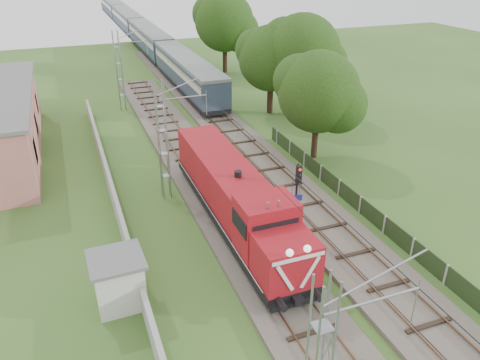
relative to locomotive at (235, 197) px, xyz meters
name	(u,v)px	position (x,y,z in m)	size (l,w,h in m)	color
ground	(283,297)	(0.00, -6.71, -2.15)	(140.00, 140.00, 0.00)	#345720
track_main	(234,223)	(0.00, 0.29, -1.96)	(4.20, 70.00, 0.45)	#6B6054
track_side	(236,138)	(5.00, 13.29, -1.96)	(4.20, 80.00, 0.45)	#6B6054
catenary	(164,141)	(-2.95, 5.29, 1.90)	(3.31, 70.00, 8.00)	gray
boundary_wall	(113,196)	(-6.50, 5.29, -1.40)	(0.25, 40.00, 1.50)	#9E9E99
fence	(385,225)	(8.00, -3.71, -1.55)	(0.12, 32.00, 1.20)	black
locomotive	(235,197)	(0.00, 0.00, 0.00)	(2.84, 16.21, 4.12)	black
coach_rake	(137,28)	(5.00, 62.63, 0.33)	(2.97, 88.47, 3.43)	black
signal_post	(297,188)	(2.91, -2.13, 1.05)	(0.51, 0.40, 4.65)	black
relay_hut	(119,280)	(-7.40, -4.25, -0.84)	(2.57, 2.57, 2.58)	beige
tree_a	(319,93)	(9.65, 7.64, 3.16)	(6.56, 6.25, 8.51)	#321E14
tree_b	(303,53)	(13.33, 17.38, 3.99)	(7.59, 7.22, 9.83)	#321E14
tree_c	(272,59)	(10.91, 19.14, 3.26)	(6.68, 6.37, 8.66)	#321E14
tree_d	(225,22)	(12.23, 36.69, 4.27)	(7.93, 7.55, 10.28)	#321E14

